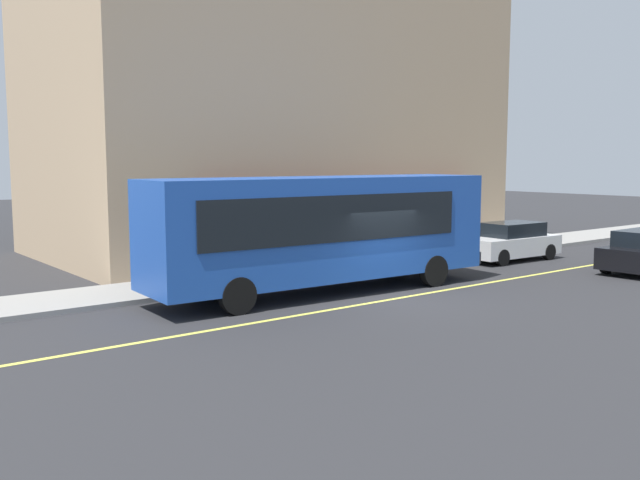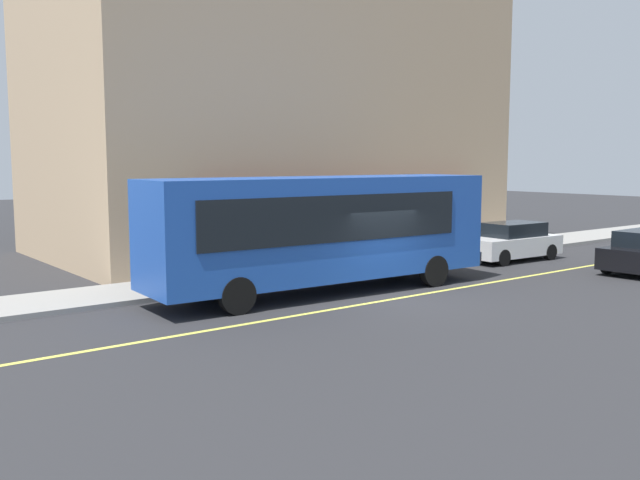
{
  "view_description": "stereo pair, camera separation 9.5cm",
  "coord_description": "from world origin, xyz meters",
  "px_view_note": "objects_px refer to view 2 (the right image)",
  "views": [
    {
      "loc": [
        -14.07,
        -14.21,
        4.02
      ],
      "look_at": [
        -1.23,
        2.15,
        1.6
      ],
      "focal_mm": 38.97,
      "sensor_mm": 36.0,
      "label": 1
    },
    {
      "loc": [
        -13.99,
        -14.27,
        4.02
      ],
      "look_at": [
        -1.23,
        2.15,
        1.6
      ],
      "focal_mm": 38.97,
      "sensor_mm": 36.0,
      "label": 2
    }
  ],
  "objects_px": {
    "pedestrian_mid_block": "(367,238)",
    "traffic_light": "(388,200)",
    "pedestrian_near_storefront": "(360,241)",
    "car_white": "(511,242)",
    "bus": "(324,228)"
  },
  "relations": [
    {
      "from": "bus",
      "to": "pedestrian_mid_block",
      "type": "relative_size",
      "value": 7.12
    },
    {
      "from": "traffic_light",
      "to": "pedestrian_near_storefront",
      "type": "distance_m",
      "value": 1.88
    },
    {
      "from": "pedestrian_mid_block",
      "to": "bus",
      "type": "bearing_deg",
      "value": -145.86
    },
    {
      "from": "pedestrian_near_storefront",
      "to": "pedestrian_mid_block",
      "type": "xyz_separation_m",
      "value": [
        0.85,
        0.54,
        0.0
      ]
    },
    {
      "from": "car_white",
      "to": "pedestrian_near_storefront",
      "type": "bearing_deg",
      "value": 164.97
    },
    {
      "from": "car_white",
      "to": "pedestrian_near_storefront",
      "type": "relative_size",
      "value": 2.78
    },
    {
      "from": "car_white",
      "to": "bus",
      "type": "bearing_deg",
      "value": -175.85
    },
    {
      "from": "car_white",
      "to": "pedestrian_mid_block",
      "type": "height_order",
      "value": "pedestrian_mid_block"
    },
    {
      "from": "bus",
      "to": "pedestrian_near_storefront",
      "type": "bearing_deg",
      "value": 34.62
    },
    {
      "from": "bus",
      "to": "pedestrian_near_storefront",
      "type": "distance_m",
      "value": 4.46
    },
    {
      "from": "pedestrian_mid_block",
      "to": "car_white",
      "type": "bearing_deg",
      "value": -21.98
    },
    {
      "from": "bus",
      "to": "traffic_light",
      "type": "xyz_separation_m",
      "value": [
        4.78,
        2.29,
        0.55
      ]
    },
    {
      "from": "pedestrian_mid_block",
      "to": "traffic_light",
      "type": "bearing_deg",
      "value": -65.37
    },
    {
      "from": "pedestrian_near_storefront",
      "to": "pedestrian_mid_block",
      "type": "height_order",
      "value": "pedestrian_mid_block"
    },
    {
      "from": "traffic_light",
      "to": "pedestrian_near_storefront",
      "type": "xyz_separation_m",
      "value": [
        -1.19,
        0.19,
        -1.45
      ]
    }
  ]
}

